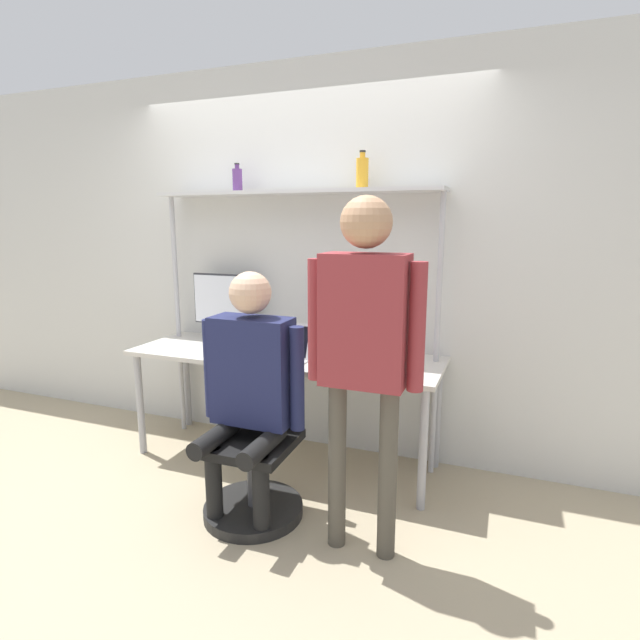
# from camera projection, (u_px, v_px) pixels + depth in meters

# --- Properties ---
(ground_plane) EXTENTS (12.00, 12.00, 0.00)m
(ground_plane) POSITION_uv_depth(u_px,v_px,m) (261.00, 483.00, 3.17)
(ground_plane) COLOR tan
(wall_back) EXTENTS (8.00, 0.06, 2.70)m
(wall_back) POSITION_uv_depth(u_px,v_px,m) (304.00, 262.00, 3.57)
(wall_back) COLOR silver
(wall_back) RESTS_ON ground_plane
(desk) EXTENTS (2.11, 0.67, 0.76)m
(desk) POSITION_uv_depth(u_px,v_px,m) (284.00, 364.00, 3.36)
(desk) COLOR beige
(desk) RESTS_ON ground_plane
(shelf_unit) EXTENTS (2.01, 0.27, 1.84)m
(shelf_unit) POSITION_uv_depth(u_px,v_px,m) (293.00, 228.00, 3.36)
(shelf_unit) COLOR silver
(shelf_unit) RESTS_ON ground_plane
(monitor) EXTENTS (0.47, 0.19, 0.50)m
(monitor) POSITION_uv_depth(u_px,v_px,m) (222.00, 304.00, 3.65)
(monitor) COLOR #333338
(monitor) RESTS_ON desk
(laptop) EXTENTS (0.34, 0.24, 0.23)m
(laptop) POSITION_uv_depth(u_px,v_px,m) (284.00, 349.00, 3.21)
(laptop) COLOR silver
(laptop) RESTS_ON desk
(cell_phone) EXTENTS (0.07, 0.15, 0.01)m
(cell_phone) POSITION_uv_depth(u_px,v_px,m) (323.00, 366.00, 3.05)
(cell_phone) COLOR silver
(cell_phone) RESTS_ON desk
(office_chair) EXTENTS (0.56, 0.56, 0.91)m
(office_chair) POSITION_uv_depth(u_px,v_px,m) (256.00, 466.00, 2.82)
(office_chair) COLOR black
(office_chair) RESTS_ON ground_plane
(person_seated) EXTENTS (0.61, 0.47, 1.38)m
(person_seated) POSITION_uv_depth(u_px,v_px,m) (250.00, 377.00, 2.68)
(person_seated) COLOR black
(person_seated) RESTS_ON ground_plane
(person_standing) EXTENTS (0.56, 0.24, 1.75)m
(person_standing) POSITION_uv_depth(u_px,v_px,m) (364.00, 333.00, 2.32)
(person_standing) COLOR #4C473D
(person_standing) RESTS_ON ground_plane
(bottle_amber) EXTENTS (0.08, 0.08, 0.23)m
(bottle_amber) POSITION_uv_depth(u_px,v_px,m) (362.00, 173.00, 3.12)
(bottle_amber) COLOR gold
(bottle_amber) RESTS_ON shelf_unit
(bottle_purple) EXTENTS (0.07, 0.07, 0.19)m
(bottle_purple) POSITION_uv_depth(u_px,v_px,m) (237.00, 180.00, 3.44)
(bottle_purple) COLOR #593372
(bottle_purple) RESTS_ON shelf_unit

